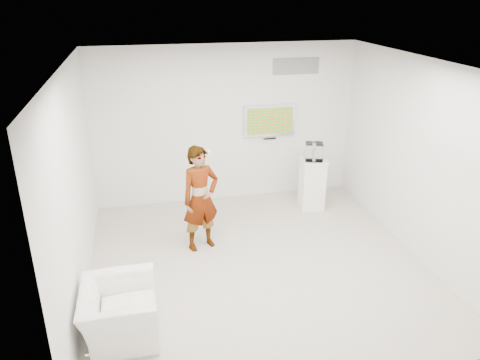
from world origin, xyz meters
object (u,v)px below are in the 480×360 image
Objects in this scene: armchair at (120,312)px; floor_uplight at (314,189)px; tv at (270,120)px; pedestal at (312,184)px; person at (201,199)px.

floor_uplight is (3.75, 3.36, -0.19)m from armchair.
tv is 1.46m from pedestal.
person reaches higher than armchair.
armchair is (-2.86, -3.63, -1.22)m from tv.
tv is at bearing -37.95° from armchair.
armchair is at bearing -128.19° from tv.
tv is at bearing 130.03° from pedestal.
tv is 3.58× the size of floor_uplight.
tv reaches higher than armchair.
pedestal is 0.65m from floor_uplight.
tv is at bearing 162.90° from floor_uplight.
floor_uplight is at bearing -17.10° from tv.
tv is 1.69m from floor_uplight.
person is 1.70× the size of armchair.
pedestal is at bearing -49.97° from tv.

